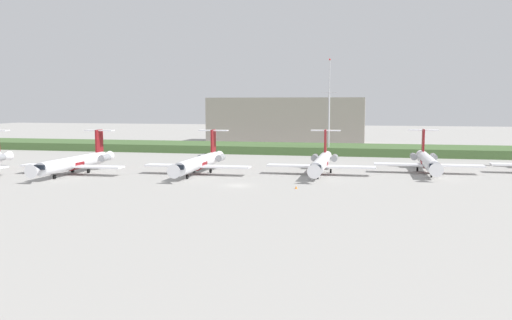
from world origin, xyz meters
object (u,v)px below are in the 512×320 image
(regional_jet_third, at_px, (200,162))
(safety_cone_front_marker, at_px, (296,187))
(regional_jet_second, at_px, (76,162))
(antenna_mast, at_px, (329,116))
(regional_jet_fourth, at_px, (321,162))
(regional_jet_fifth, at_px, (427,161))

(regional_jet_third, bearing_deg, safety_cone_front_marker, -34.58)
(regional_jet_second, distance_m, regional_jet_third, 26.57)
(regional_jet_second, xyz_separation_m, safety_cone_front_marker, (48.96, -10.26, -2.26))
(antenna_mast, bearing_deg, safety_cone_front_marker, -91.06)
(regional_jet_fourth, distance_m, antenna_mast, 42.25)
(regional_jet_second, distance_m, regional_jet_fourth, 52.68)
(regional_jet_second, relative_size, regional_jet_third, 1.00)
(regional_jet_fourth, bearing_deg, regional_jet_third, -168.65)
(regional_jet_second, distance_m, regional_jet_fifth, 76.19)
(antenna_mast, xyz_separation_m, safety_cone_front_marker, (-1.15, -62.25, -11.19))
(regional_jet_second, xyz_separation_m, regional_jet_fifth, (74.06, 17.86, 0.00))
(regional_jet_third, distance_m, safety_cone_front_marker, 28.01)
(regional_jet_fourth, bearing_deg, regional_jet_second, -168.25)
(regional_jet_fourth, height_order, safety_cone_front_marker, regional_jet_fourth)
(regional_jet_second, bearing_deg, safety_cone_front_marker, -11.83)
(regional_jet_fourth, height_order, antenna_mast, antenna_mast)
(regional_jet_third, relative_size, regional_jet_fifth, 1.00)
(regional_jet_fourth, xyz_separation_m, safety_cone_front_marker, (-2.62, -20.98, -2.26))
(regional_jet_third, height_order, regional_jet_fifth, same)
(regional_jet_fifth, height_order, safety_cone_front_marker, regional_jet_fifth)
(regional_jet_third, height_order, regional_jet_fourth, same)
(regional_jet_fifth, relative_size, safety_cone_front_marker, 56.36)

